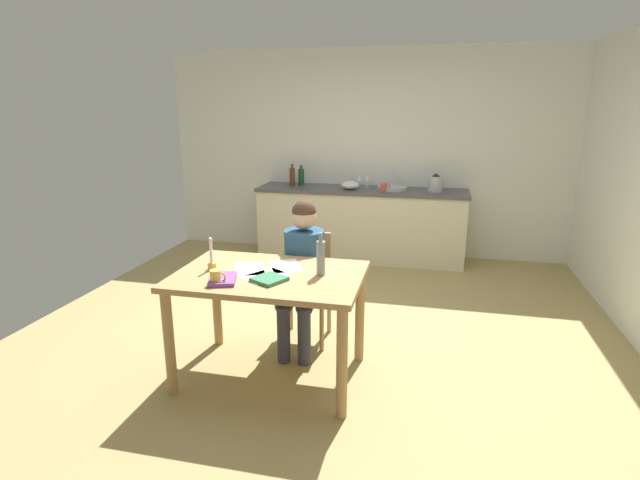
# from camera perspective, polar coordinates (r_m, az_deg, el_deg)

# --- Properties ---
(ground_plane) EXTENTS (5.20, 5.20, 0.04)m
(ground_plane) POSITION_cam_1_polar(r_m,az_deg,el_deg) (4.35, 0.23, -10.90)
(ground_plane) COLOR tan
(wall_back) EXTENTS (5.20, 0.12, 2.60)m
(wall_back) POSITION_cam_1_polar(r_m,az_deg,el_deg) (6.49, 5.36, 9.94)
(wall_back) COLOR silver
(wall_back) RESTS_ON ground
(kitchen_counter) EXTENTS (2.61, 0.64, 0.90)m
(kitchen_counter) POSITION_cam_1_polar(r_m,az_deg,el_deg) (6.28, 4.73, 1.92)
(kitchen_counter) COLOR beige
(kitchen_counter) RESTS_ON ground
(dining_table) EXTENTS (1.29, 0.87, 0.79)m
(dining_table) POSITION_cam_1_polar(r_m,az_deg,el_deg) (3.45, -5.87, -5.69)
(dining_table) COLOR tan
(dining_table) RESTS_ON ground
(chair_at_table) EXTENTS (0.41, 0.41, 0.89)m
(chair_at_table) POSITION_cam_1_polar(r_m,az_deg,el_deg) (4.09, -1.53, -4.72)
(chair_at_table) COLOR tan
(chair_at_table) RESTS_ON ground
(person_seated) EXTENTS (0.33, 0.60, 1.19)m
(person_seated) POSITION_cam_1_polar(r_m,az_deg,el_deg) (3.90, -2.03, -2.99)
(person_seated) COLOR navy
(person_seated) RESTS_ON ground
(coffee_mug) EXTENTS (0.11, 0.07, 0.10)m
(coffee_mug) POSITION_cam_1_polar(r_m,az_deg,el_deg) (3.24, -11.96, -4.24)
(coffee_mug) COLOR #F2CC4C
(coffee_mug) RESTS_ON dining_table
(candlestick) EXTENTS (0.06, 0.06, 0.23)m
(candlestick) POSITION_cam_1_polar(r_m,az_deg,el_deg) (3.54, -12.45, -2.39)
(candlestick) COLOR gold
(candlestick) RESTS_ON dining_table
(book_magazine) EXTENTS (0.24, 0.29, 0.03)m
(book_magazine) POSITION_cam_1_polar(r_m,az_deg,el_deg) (3.30, -11.23, -4.49)
(book_magazine) COLOR #7F459A
(book_magazine) RESTS_ON dining_table
(book_cookery) EXTENTS (0.26, 0.26, 0.02)m
(book_cookery) POSITION_cam_1_polar(r_m,az_deg,el_deg) (3.26, -5.91, -4.54)
(book_cookery) COLOR #357750
(book_cookery) RESTS_ON dining_table
(paper_letter) EXTENTS (0.32, 0.36, 0.00)m
(paper_letter) POSITION_cam_1_polar(r_m,az_deg,el_deg) (3.55, -4.02, -3.01)
(paper_letter) COLOR white
(paper_letter) RESTS_ON dining_table
(paper_bill) EXTENTS (0.30, 0.35, 0.00)m
(paper_bill) POSITION_cam_1_polar(r_m,az_deg,el_deg) (3.52, -8.19, -3.31)
(paper_bill) COLOR white
(paper_bill) RESTS_ON dining_table
(paper_envelope) EXTENTS (0.34, 0.36, 0.00)m
(paper_envelope) POSITION_cam_1_polar(r_m,az_deg,el_deg) (3.36, -6.38, -4.17)
(paper_envelope) COLOR white
(paper_envelope) RESTS_ON dining_table
(wine_bottle_on_table) EXTENTS (0.06, 0.06, 0.30)m
(wine_bottle_on_table) POSITION_cam_1_polar(r_m,az_deg,el_deg) (3.33, 0.09, -2.01)
(wine_bottle_on_table) COLOR #8C999E
(wine_bottle_on_table) RESTS_ON dining_table
(sink_unit) EXTENTS (0.36, 0.36, 0.24)m
(sink_unit) POSITION_cam_1_polar(r_m,az_deg,el_deg) (6.15, 8.40, 6.00)
(sink_unit) COLOR #B2B7BC
(sink_unit) RESTS_ON kitchen_counter
(bottle_oil) EXTENTS (0.07, 0.07, 0.28)m
(bottle_oil) POSITION_cam_1_polar(r_m,az_deg,el_deg) (6.37, -3.24, 7.34)
(bottle_oil) COLOR #593319
(bottle_oil) RESTS_ON kitchen_counter
(bottle_vinegar) EXTENTS (0.08, 0.08, 0.26)m
(bottle_vinegar) POSITION_cam_1_polar(r_m,az_deg,el_deg) (6.42, -2.19, 7.34)
(bottle_vinegar) COLOR #194C23
(bottle_vinegar) RESTS_ON kitchen_counter
(mixing_bowl) EXTENTS (0.23, 0.23, 0.10)m
(mixing_bowl) POSITION_cam_1_polar(r_m,az_deg,el_deg) (6.13, 3.53, 6.37)
(mixing_bowl) COLOR white
(mixing_bowl) RESTS_ON kitchen_counter
(stovetop_kettle) EXTENTS (0.18, 0.18, 0.22)m
(stovetop_kettle) POSITION_cam_1_polar(r_m,az_deg,el_deg) (6.12, 13.25, 6.42)
(stovetop_kettle) COLOR #B7BABF
(stovetop_kettle) RESTS_ON kitchen_counter
(wine_glass_near_sink) EXTENTS (0.07, 0.07, 0.15)m
(wine_glass_near_sink) POSITION_cam_1_polar(r_m,az_deg,el_deg) (6.31, 5.50, 7.12)
(wine_glass_near_sink) COLOR silver
(wine_glass_near_sink) RESTS_ON kitchen_counter
(wine_glass_by_kettle) EXTENTS (0.07, 0.07, 0.15)m
(wine_glass_by_kettle) POSITION_cam_1_polar(r_m,az_deg,el_deg) (6.33, 4.55, 7.16)
(wine_glass_by_kettle) COLOR silver
(wine_glass_by_kettle) RESTS_ON kitchen_counter
(teacup_on_counter) EXTENTS (0.11, 0.07, 0.11)m
(teacup_on_counter) POSITION_cam_1_polar(r_m,az_deg,el_deg) (6.00, 7.42, 6.11)
(teacup_on_counter) COLOR #D84C3F
(teacup_on_counter) RESTS_ON kitchen_counter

